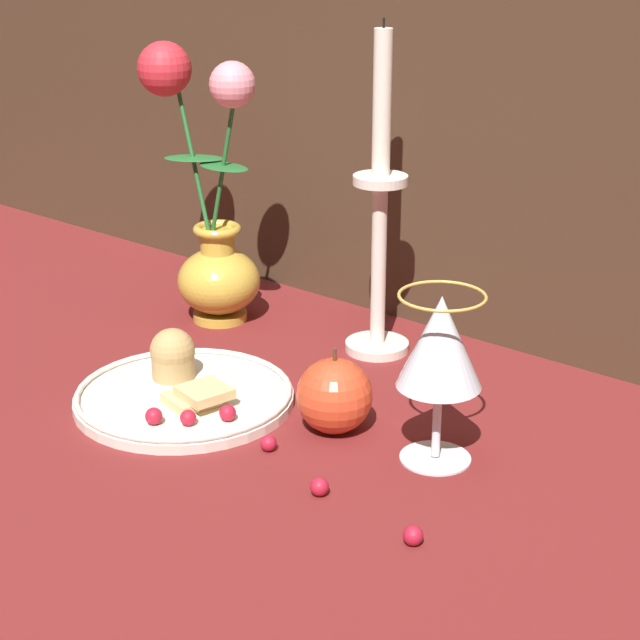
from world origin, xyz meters
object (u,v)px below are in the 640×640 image
at_px(plate_with_pastries, 183,389).
at_px(wine_glass, 440,348).
at_px(candlestick, 379,226).
at_px(vase, 210,220).
at_px(apple_beside_vase, 334,396).

bearing_deg(plate_with_pastries, wine_glass, 13.23).
height_order(wine_glass, candlestick, candlestick).
relative_size(vase, apple_beside_vase, 3.85).
bearing_deg(vase, plate_with_pastries, -52.56).
bearing_deg(apple_beside_vase, candlestick, 115.37).
height_order(vase, plate_with_pastries, vase).
relative_size(candlestick, apple_beside_vase, 4.28).
xyz_separation_m(wine_glass, candlestick, (-0.20, 0.17, 0.04)).
bearing_deg(candlestick, wine_glass, -41.24).
bearing_deg(apple_beside_vase, plate_with_pastries, -163.16).
relative_size(wine_glass, candlestick, 0.44).
height_order(candlestick, apple_beside_vase, candlestick).
bearing_deg(candlestick, apple_beside_vase, -64.63).
bearing_deg(plate_with_pastries, candlestick, 73.03).
height_order(vase, candlestick, candlestick).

